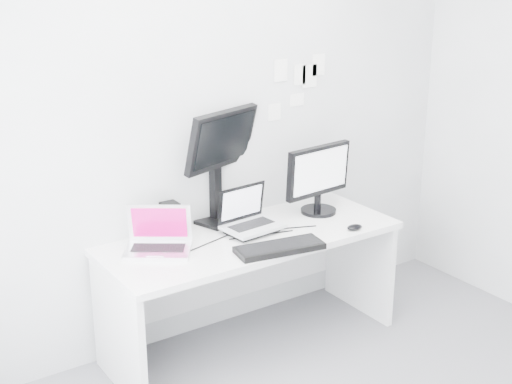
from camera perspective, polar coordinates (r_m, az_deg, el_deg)
back_wall at (r=4.27m, az=-3.00°, el=5.73°), size 3.60×0.00×3.60m
desk at (r=4.32m, az=-0.37°, el=-7.98°), size 1.80×0.70×0.73m
macbook at (r=3.92m, az=-8.02°, el=-3.08°), size 0.45×0.42×0.27m
speaker at (r=4.19m, az=-6.95°, el=-2.13°), size 0.12×0.12×0.19m
dell_laptop at (r=4.16m, az=-0.26°, el=-1.51°), size 0.36×0.29×0.28m
rear_monitor at (r=4.27m, az=-3.01°, el=2.21°), size 0.57×0.36×0.73m
samsung_monitor at (r=4.48m, az=5.15°, el=1.09°), size 0.52×0.28×0.46m
keyboard at (r=3.95m, az=1.92°, el=-4.54°), size 0.52×0.26×0.03m
mouse at (r=4.28m, az=7.98°, el=-2.84°), size 0.11×0.07×0.03m
wall_note_0 at (r=4.46m, az=2.02°, el=9.82°), size 0.10×0.00×0.14m
wall_note_1 at (r=4.55m, az=3.57°, el=9.47°), size 0.09×0.00×0.13m
wall_note_2 at (r=4.64m, az=5.08°, el=10.22°), size 0.10×0.00×0.14m
wall_note_3 at (r=4.57m, az=3.33°, el=7.47°), size 0.11×0.00×0.08m
wall_note_4 at (r=4.48m, az=1.50°, el=6.49°), size 0.10×0.00×0.11m
wall_note_5 at (r=4.60m, az=4.35°, el=9.34°), size 0.12×0.00×0.15m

